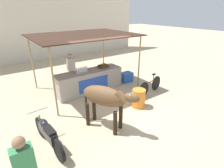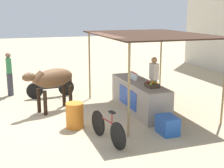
% 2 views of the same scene
% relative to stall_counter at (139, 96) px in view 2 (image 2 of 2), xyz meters
% --- Properties ---
extents(ground_plane, '(60.00, 60.00, 0.00)m').
position_rel_stall_counter_xyz_m(ground_plane, '(0.00, -2.20, -0.48)').
color(ground_plane, tan).
extents(stall_counter, '(3.00, 0.82, 0.96)m').
position_rel_stall_counter_xyz_m(stall_counter, '(0.00, 0.00, 0.00)').
color(stall_counter, '#9E9389').
rests_on(stall_counter, ground).
extents(stall_awning, '(4.20, 3.20, 2.47)m').
position_rel_stall_counter_xyz_m(stall_awning, '(0.00, 0.30, 1.90)').
color(stall_awning, '#382319').
rests_on(stall_awning, ground).
extents(water_bottle_row, '(0.52, 0.07, 0.25)m').
position_rel_stall_counter_xyz_m(water_bottle_row, '(-0.35, -0.05, 0.59)').
color(water_bottle_row, silver).
rests_on(water_bottle_row, stall_counter).
extents(fruit_crate, '(0.44, 0.32, 0.18)m').
position_rel_stall_counter_xyz_m(fruit_crate, '(0.79, 0.05, 0.55)').
color(fruit_crate, '#3F3326').
rests_on(fruit_crate, stall_counter).
extents(vendor_behind_counter, '(0.34, 0.22, 1.65)m').
position_rel_stall_counter_xyz_m(vendor_behind_counter, '(-0.49, 0.75, 0.37)').
color(vendor_behind_counter, '#383842').
rests_on(vendor_behind_counter, ground).
extents(cooler_box, '(0.60, 0.44, 0.48)m').
position_rel_stall_counter_xyz_m(cooler_box, '(2.07, -0.10, -0.24)').
color(cooler_box, blue).
rests_on(cooler_box, ground).
extents(water_barrel, '(0.49, 0.49, 0.71)m').
position_rel_stall_counter_xyz_m(water_barrel, '(0.82, -2.30, -0.13)').
color(water_barrel, orange).
rests_on(water_barrel, ground).
extents(cow, '(1.12, 1.80, 1.44)m').
position_rel_stall_counter_xyz_m(cow, '(-0.88, -2.63, 0.55)').
color(cow, brown).
rests_on(cow, ground).
extents(motorcycle_parked, '(0.55, 1.80, 0.90)m').
position_rel_stall_counter_xyz_m(motorcycle_parked, '(-2.60, -2.45, -0.05)').
color(motorcycle_parked, black).
rests_on(motorcycle_parked, ground).
extents(bicycle_leaning, '(1.64, 0.35, 0.85)m').
position_rel_stall_counter_xyz_m(bicycle_leaning, '(2.05, -1.75, -0.13)').
color(bicycle_leaning, black).
rests_on(bicycle_leaning, ground).
extents(passerby_on_street, '(0.34, 0.22, 1.65)m').
position_rel_stall_counter_xyz_m(passerby_on_street, '(-3.32, -3.89, 0.37)').
color(passerby_on_street, '#383842').
rests_on(passerby_on_street, ground).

